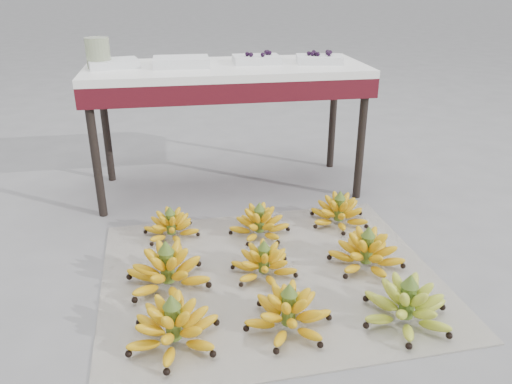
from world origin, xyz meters
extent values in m
plane|color=slate|center=(0.00, 0.00, 0.00)|extent=(60.00, 60.00, 0.00)
cube|color=silver|center=(-0.09, 0.03, 0.00)|extent=(1.29, 1.10, 0.01)
ellipsoid|color=gold|center=(-0.46, -0.29, 0.05)|extent=(0.34, 0.34, 0.09)
ellipsoid|color=gold|center=(-0.46, -0.29, 0.09)|extent=(0.24, 0.24, 0.07)
ellipsoid|color=gold|center=(-0.46, -0.29, 0.12)|extent=(0.15, 0.15, 0.05)
cylinder|color=#47611F|center=(-0.46, -0.29, 0.09)|extent=(0.05, 0.05, 0.12)
cone|color=#47611F|center=(-0.46, -0.29, 0.16)|extent=(0.06, 0.06, 0.04)
ellipsoid|color=gold|center=(-0.10, -0.28, 0.05)|extent=(0.29, 0.29, 0.08)
ellipsoid|color=gold|center=(-0.10, -0.28, 0.08)|extent=(0.20, 0.20, 0.06)
ellipsoid|color=gold|center=(-0.10, -0.28, 0.12)|extent=(0.13, 0.13, 0.05)
cylinder|color=#47611F|center=(-0.10, -0.28, 0.08)|extent=(0.05, 0.05, 0.11)
cone|color=#47611F|center=(-0.10, -0.28, 0.16)|extent=(0.05, 0.05, 0.04)
ellipsoid|color=#A0C13C|center=(0.29, -0.32, 0.05)|extent=(0.37, 0.37, 0.09)
ellipsoid|color=#A0C13C|center=(0.29, -0.32, 0.09)|extent=(0.26, 0.26, 0.07)
ellipsoid|color=#A0C13C|center=(0.29, -0.32, 0.13)|extent=(0.17, 0.17, 0.06)
cylinder|color=#47611F|center=(0.29, -0.32, 0.09)|extent=(0.05, 0.05, 0.12)
cone|color=#47611F|center=(0.29, -0.32, 0.17)|extent=(0.06, 0.06, 0.04)
ellipsoid|color=gold|center=(-0.47, 0.02, 0.05)|extent=(0.40, 0.40, 0.09)
ellipsoid|color=gold|center=(-0.47, 0.02, 0.09)|extent=(0.28, 0.28, 0.07)
ellipsoid|color=gold|center=(-0.47, 0.02, 0.13)|extent=(0.18, 0.18, 0.06)
cylinder|color=#47611F|center=(-0.47, 0.02, 0.09)|extent=(0.05, 0.05, 0.13)
cone|color=#47611F|center=(-0.47, 0.02, 0.17)|extent=(0.06, 0.06, 0.05)
ellipsoid|color=gold|center=(-0.12, 0.03, 0.04)|extent=(0.31, 0.31, 0.07)
ellipsoid|color=gold|center=(-0.12, 0.03, 0.08)|extent=(0.22, 0.22, 0.06)
ellipsoid|color=gold|center=(-0.12, 0.03, 0.11)|extent=(0.14, 0.14, 0.05)
cylinder|color=#47611F|center=(-0.12, 0.03, 0.08)|extent=(0.04, 0.04, 0.10)
cone|color=#47611F|center=(-0.12, 0.03, 0.14)|extent=(0.05, 0.05, 0.04)
ellipsoid|color=gold|center=(0.29, 0.03, 0.05)|extent=(0.38, 0.38, 0.09)
ellipsoid|color=gold|center=(0.29, 0.03, 0.09)|extent=(0.27, 0.27, 0.06)
ellipsoid|color=gold|center=(0.29, 0.03, 0.12)|extent=(0.17, 0.17, 0.05)
cylinder|color=#47611F|center=(0.29, 0.03, 0.09)|extent=(0.05, 0.05, 0.12)
cone|color=#47611F|center=(0.29, 0.03, 0.16)|extent=(0.06, 0.06, 0.04)
ellipsoid|color=gold|center=(-0.46, 0.40, 0.04)|extent=(0.30, 0.30, 0.07)
ellipsoid|color=gold|center=(-0.46, 0.40, 0.07)|extent=(0.21, 0.21, 0.05)
ellipsoid|color=gold|center=(-0.46, 0.40, 0.10)|extent=(0.14, 0.14, 0.04)
cylinder|color=#47611F|center=(-0.46, 0.40, 0.07)|extent=(0.04, 0.04, 0.10)
cone|color=#47611F|center=(-0.46, 0.40, 0.13)|extent=(0.05, 0.05, 0.04)
ellipsoid|color=gold|center=(-0.08, 0.35, 0.04)|extent=(0.28, 0.28, 0.08)
ellipsoid|color=gold|center=(-0.08, 0.35, 0.08)|extent=(0.20, 0.20, 0.06)
ellipsoid|color=gold|center=(-0.08, 0.35, 0.11)|extent=(0.13, 0.13, 0.05)
cylinder|color=#47611F|center=(-0.08, 0.35, 0.08)|extent=(0.04, 0.04, 0.11)
cone|color=#47611F|center=(-0.08, 0.35, 0.15)|extent=(0.05, 0.05, 0.04)
ellipsoid|color=gold|center=(0.30, 0.40, 0.05)|extent=(0.33, 0.33, 0.08)
ellipsoid|color=gold|center=(0.30, 0.40, 0.08)|extent=(0.23, 0.23, 0.06)
ellipsoid|color=gold|center=(0.30, 0.40, 0.11)|extent=(0.15, 0.15, 0.05)
cylinder|color=#47611F|center=(0.30, 0.40, 0.08)|extent=(0.04, 0.04, 0.11)
cone|color=#47611F|center=(0.30, 0.40, 0.15)|extent=(0.05, 0.05, 0.04)
cylinder|color=black|center=(-0.78, 0.68, 0.31)|extent=(0.04, 0.04, 0.61)
cylinder|color=black|center=(0.49, 0.68, 0.31)|extent=(0.04, 0.04, 0.61)
cylinder|color=black|center=(-0.78, 1.13, 0.31)|extent=(0.04, 0.04, 0.61)
cylinder|color=black|center=(0.49, 1.13, 0.31)|extent=(0.04, 0.04, 0.61)
cube|color=#4C0E15|center=(-0.14, 0.90, 0.57)|extent=(1.36, 0.54, 0.09)
cube|color=white|center=(-0.14, 0.90, 0.63)|extent=(1.36, 0.54, 0.04)
cube|color=silver|center=(-0.68, 0.93, 0.67)|extent=(0.26, 0.21, 0.04)
cube|color=silver|center=(-0.36, 0.91, 0.67)|extent=(0.27, 0.19, 0.04)
cube|color=silver|center=(0.01, 0.94, 0.67)|extent=(0.23, 0.17, 0.04)
sphere|color=black|center=(0.06, 0.97, 0.70)|extent=(0.02, 0.02, 0.02)
sphere|color=black|center=(0.03, 0.89, 0.70)|extent=(0.02, 0.02, 0.02)
sphere|color=black|center=(-0.04, 0.92, 0.70)|extent=(0.02, 0.02, 0.02)
sphere|color=black|center=(-0.02, 0.90, 0.70)|extent=(0.02, 0.02, 0.02)
sphere|color=black|center=(0.08, 0.94, 0.70)|extent=(0.02, 0.02, 0.02)
sphere|color=black|center=(0.06, 0.95, 0.70)|extent=(0.02, 0.02, 0.02)
sphere|color=black|center=(0.07, 0.97, 0.70)|extent=(0.02, 0.02, 0.02)
cube|color=silver|center=(0.32, 0.89, 0.67)|extent=(0.25, 0.20, 0.04)
sphere|color=black|center=(0.36, 0.86, 0.70)|extent=(0.02, 0.02, 0.02)
sphere|color=black|center=(0.36, 0.89, 0.70)|extent=(0.02, 0.02, 0.02)
sphere|color=black|center=(0.37, 0.92, 0.70)|extent=(0.02, 0.02, 0.02)
sphere|color=black|center=(0.27, 0.90, 0.70)|extent=(0.02, 0.02, 0.02)
sphere|color=black|center=(0.28, 0.88, 0.70)|extent=(0.02, 0.02, 0.02)
sphere|color=black|center=(0.37, 0.90, 0.70)|extent=(0.02, 0.02, 0.02)
sphere|color=black|center=(0.30, 0.94, 0.70)|extent=(0.02, 0.02, 0.02)
sphere|color=black|center=(0.37, 0.94, 0.70)|extent=(0.02, 0.02, 0.02)
sphere|color=black|center=(0.30, 0.88, 0.70)|extent=(0.02, 0.02, 0.02)
sphere|color=black|center=(0.30, 0.87, 0.70)|extent=(0.02, 0.02, 0.02)
sphere|color=black|center=(0.38, 0.92, 0.70)|extent=(0.02, 0.02, 0.02)
cylinder|color=beige|center=(-0.74, 0.92, 0.72)|extent=(0.13, 0.13, 0.14)
camera|label=1|loc=(-0.42, -1.55, 1.06)|focal=35.00mm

